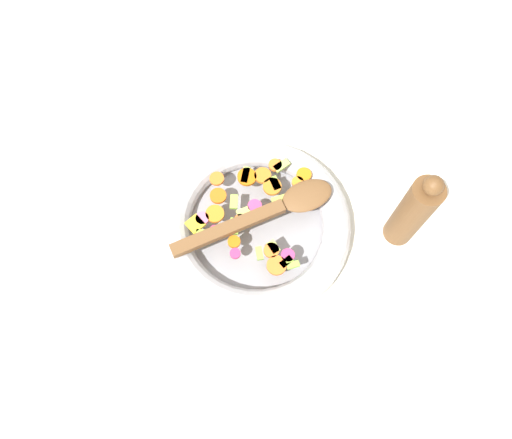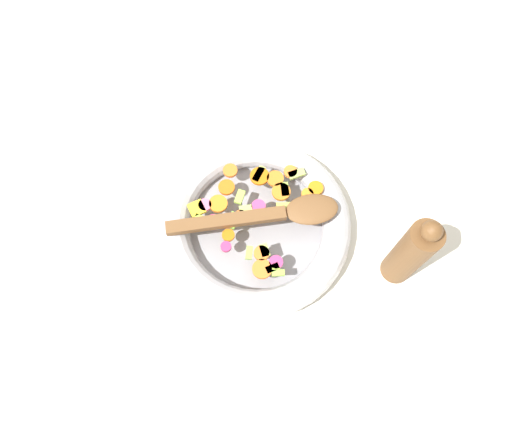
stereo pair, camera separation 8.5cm
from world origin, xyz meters
name	(u,v)px [view 1 (the left image)]	position (x,y,z in m)	size (l,w,h in m)	color
ground_plane	(256,230)	(0.00, 0.00, 0.00)	(4.00, 4.00, 0.00)	silver
skillet	(256,225)	(0.00, 0.00, 0.02)	(0.33, 0.33, 0.05)	gray
chopped_vegetables	(253,209)	(0.00, -0.02, 0.05)	(0.23, 0.22, 0.01)	orange
wooden_spoon	(271,211)	(-0.03, -0.01, 0.06)	(0.29, 0.13, 0.01)	brown
pepper_mill	(413,212)	(-0.25, 0.03, 0.10)	(0.05, 0.05, 0.21)	brown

